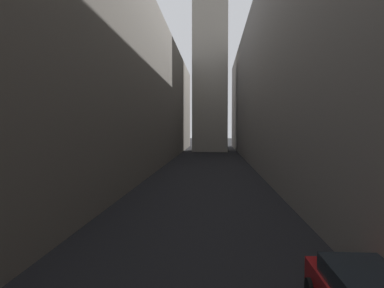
# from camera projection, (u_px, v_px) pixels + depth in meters

# --- Properties ---
(ground_plane) EXTENTS (264.00, 264.00, 0.00)m
(ground_plane) POSITION_uv_depth(u_px,v_px,m) (206.00, 171.00, 40.19)
(ground_plane) COLOR black
(building_block_left) EXTENTS (15.61, 108.00, 18.71)m
(building_block_left) POSITION_uv_depth(u_px,v_px,m) (94.00, 89.00, 42.59)
(building_block_left) COLOR #60594F
(building_block_left) RESTS_ON ground
(building_block_right) EXTENTS (15.22, 108.00, 20.32)m
(building_block_right) POSITION_uv_depth(u_px,v_px,m) (323.00, 80.00, 40.95)
(building_block_right) COLOR slate
(building_block_right) RESTS_ON ground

